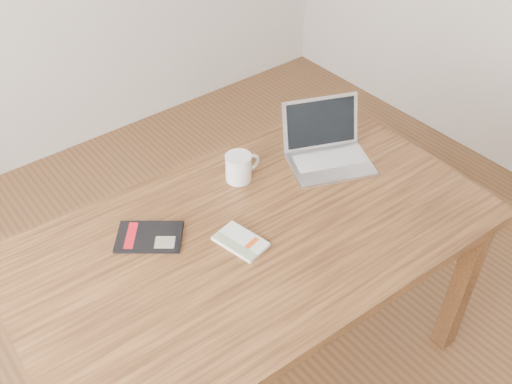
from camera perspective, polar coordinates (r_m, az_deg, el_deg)
room at (r=1.29m, az=-1.25°, el=8.89°), size 4.04×4.04×2.70m
desk at (r=1.89m, az=-0.06°, el=-5.90°), size 1.57×0.94×0.75m
white_guidebook at (r=1.79m, az=-1.54°, el=-4.99°), size 0.13×0.18×0.01m
black_guidebook at (r=1.84m, az=-10.63°, el=-4.42°), size 0.25×0.23×0.01m
laptop at (r=2.11m, az=7.10°, el=4.31°), size 0.37×0.35×0.20m
coffee_mug at (r=2.00m, az=-1.67°, el=2.53°), size 0.13×0.09×0.10m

